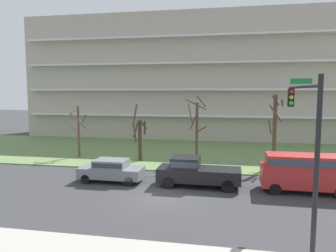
{
  "coord_description": "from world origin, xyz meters",
  "views": [
    {
      "loc": [
        3.76,
        -18.33,
        6.24
      ],
      "look_at": [
        -0.89,
        6.0,
        3.59
      ],
      "focal_mm": 34.65,
      "sensor_mm": 36.0,
      "label": 1
    }
  ],
  "objects_px": {
    "tree_far_left": "(78,129)",
    "traffic_signal_mast": "(306,131)",
    "tree_left": "(139,136)",
    "pickup_black_center_right": "(196,171)",
    "van_red_center_left": "(305,170)",
    "tree_center": "(197,128)",
    "sedan_gray_near_left": "(111,169)",
    "tree_right": "(275,129)"
  },
  "relations": [
    {
      "from": "van_red_center_left",
      "to": "traffic_signal_mast",
      "type": "relative_size",
      "value": 0.77
    },
    {
      "from": "tree_far_left",
      "to": "tree_right",
      "type": "relative_size",
      "value": 0.82
    },
    {
      "from": "tree_far_left",
      "to": "pickup_black_center_right",
      "type": "height_order",
      "value": "tree_far_left"
    },
    {
      "from": "tree_far_left",
      "to": "traffic_signal_mast",
      "type": "height_order",
      "value": "traffic_signal_mast"
    },
    {
      "from": "traffic_signal_mast",
      "to": "tree_left",
      "type": "bearing_deg",
      "value": 127.83
    },
    {
      "from": "tree_left",
      "to": "pickup_black_center_right",
      "type": "xyz_separation_m",
      "value": [
        5.73,
        -6.75,
        -1.27
      ]
    },
    {
      "from": "van_red_center_left",
      "to": "tree_right",
      "type": "bearing_deg",
      "value": -80.75
    },
    {
      "from": "tree_left",
      "to": "tree_center",
      "type": "height_order",
      "value": "tree_center"
    },
    {
      "from": "tree_far_left",
      "to": "traffic_signal_mast",
      "type": "relative_size",
      "value": 0.72
    },
    {
      "from": "tree_center",
      "to": "tree_right",
      "type": "height_order",
      "value": "tree_right"
    },
    {
      "from": "tree_right",
      "to": "traffic_signal_mast",
      "type": "height_order",
      "value": "traffic_signal_mast"
    },
    {
      "from": "traffic_signal_mast",
      "to": "tree_center",
      "type": "bearing_deg",
      "value": 112.2
    },
    {
      "from": "tree_far_left",
      "to": "pickup_black_center_right",
      "type": "relative_size",
      "value": 0.9
    },
    {
      "from": "sedan_gray_near_left",
      "to": "van_red_center_left",
      "type": "xyz_separation_m",
      "value": [
        12.61,
        0.0,
        0.52
      ]
    },
    {
      "from": "pickup_black_center_right",
      "to": "traffic_signal_mast",
      "type": "distance_m",
      "value": 9.59
    },
    {
      "from": "tree_far_left",
      "to": "tree_left",
      "type": "relative_size",
      "value": 0.96
    },
    {
      "from": "tree_right",
      "to": "pickup_black_center_right",
      "type": "height_order",
      "value": "tree_right"
    },
    {
      "from": "tree_left",
      "to": "tree_center",
      "type": "bearing_deg",
      "value": 2.13
    },
    {
      "from": "tree_center",
      "to": "traffic_signal_mast",
      "type": "relative_size",
      "value": 0.86
    },
    {
      "from": "tree_left",
      "to": "van_red_center_left",
      "type": "relative_size",
      "value": 0.98
    },
    {
      "from": "tree_far_left",
      "to": "tree_left",
      "type": "distance_m",
      "value": 6.21
    },
    {
      "from": "tree_center",
      "to": "pickup_black_center_right",
      "type": "distance_m",
      "value": 7.26
    },
    {
      "from": "tree_right",
      "to": "sedan_gray_near_left",
      "type": "bearing_deg",
      "value": -150.2
    },
    {
      "from": "tree_center",
      "to": "van_red_center_left",
      "type": "xyz_separation_m",
      "value": [
        7.41,
        -6.94,
        -1.66
      ]
    },
    {
      "from": "tree_center",
      "to": "van_red_center_left",
      "type": "relative_size",
      "value": 1.13
    },
    {
      "from": "tree_far_left",
      "to": "pickup_black_center_right",
      "type": "distance_m",
      "value": 14.08
    },
    {
      "from": "tree_center",
      "to": "pickup_black_center_right",
      "type": "height_order",
      "value": "tree_center"
    },
    {
      "from": "tree_left",
      "to": "pickup_black_center_right",
      "type": "distance_m",
      "value": 8.94
    },
    {
      "from": "tree_left",
      "to": "tree_center",
      "type": "relative_size",
      "value": 0.87
    },
    {
      "from": "tree_far_left",
      "to": "tree_center",
      "type": "xyz_separation_m",
      "value": [
        11.24,
        -0.4,
        0.32
      ]
    },
    {
      "from": "sedan_gray_near_left",
      "to": "pickup_black_center_right",
      "type": "distance_m",
      "value": 5.85
    },
    {
      "from": "tree_center",
      "to": "traffic_signal_mast",
      "type": "xyz_separation_m",
      "value": [
        5.78,
        -14.16,
        1.62
      ]
    },
    {
      "from": "sedan_gray_near_left",
      "to": "traffic_signal_mast",
      "type": "height_order",
      "value": "traffic_signal_mast"
    },
    {
      "from": "tree_right",
      "to": "tree_far_left",
      "type": "bearing_deg",
      "value": 177.78
    },
    {
      "from": "tree_far_left",
      "to": "tree_center",
      "type": "bearing_deg",
      "value": -2.04
    },
    {
      "from": "tree_left",
      "to": "tree_right",
      "type": "height_order",
      "value": "tree_right"
    },
    {
      "from": "tree_center",
      "to": "pickup_black_center_right",
      "type": "xyz_separation_m",
      "value": [
        0.65,
        -6.94,
        -2.04
      ]
    },
    {
      "from": "tree_left",
      "to": "van_red_center_left",
      "type": "xyz_separation_m",
      "value": [
        12.49,
        -6.75,
        -0.89
      ]
    },
    {
      "from": "tree_far_left",
      "to": "tree_left",
      "type": "height_order",
      "value": "tree_left"
    },
    {
      "from": "sedan_gray_near_left",
      "to": "tree_center",
      "type": "bearing_deg",
      "value": -126.48
    },
    {
      "from": "tree_far_left",
      "to": "tree_center",
      "type": "relative_size",
      "value": 0.83
    },
    {
      "from": "sedan_gray_near_left",
      "to": "van_red_center_left",
      "type": "distance_m",
      "value": 12.62
    }
  ]
}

